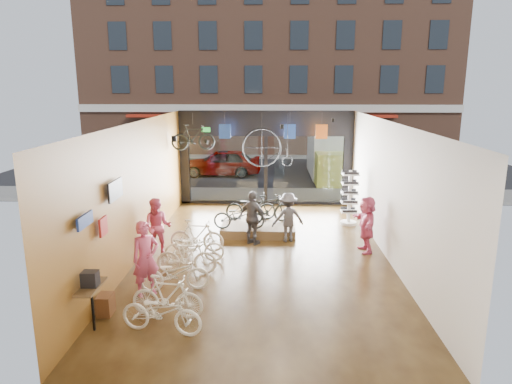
{
  "coord_description": "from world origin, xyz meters",
  "views": [
    {
      "loc": [
        0.21,
        -12.36,
        4.73
      ],
      "look_at": [
        -0.25,
        1.4,
        1.54
      ],
      "focal_mm": 32.0,
      "sensor_mm": 36.0,
      "label": 1
    }
  ],
  "objects_px": {
    "street_car": "(221,162)",
    "display_bike_left": "(239,216)",
    "penny_farthing": "(270,149)",
    "floor_bike_3": "(187,257)",
    "customer_1": "(158,227)",
    "customer_3": "(288,217)",
    "customer_2": "(253,218)",
    "box_truck": "(332,157)",
    "display_bike_mid": "(269,209)",
    "floor_bike_0": "(161,312)",
    "display_bike_right": "(251,207)",
    "sunglasses_rack": "(349,198)",
    "hung_bike": "(193,137)",
    "floor_bike_5": "(197,236)",
    "display_platform": "(258,227)",
    "customer_5": "(366,224)",
    "floor_bike_2": "(175,273)",
    "customer_0": "(146,259)",
    "floor_bike_1": "(167,297)",
    "floor_bike_4": "(194,247)"
  },
  "relations": [
    {
      "from": "floor_bike_4",
      "to": "customer_5",
      "type": "relative_size",
      "value": 0.98
    },
    {
      "from": "floor_bike_5",
      "to": "floor_bike_1",
      "type": "bearing_deg",
      "value": -175.2
    },
    {
      "from": "sunglasses_rack",
      "to": "hung_bike",
      "type": "relative_size",
      "value": 1.22
    },
    {
      "from": "box_truck",
      "to": "customer_3",
      "type": "xyz_separation_m",
      "value": [
        -2.58,
        -9.75,
        -0.42
      ]
    },
    {
      "from": "floor_bike_2",
      "to": "floor_bike_3",
      "type": "height_order",
      "value": "floor_bike_3"
    },
    {
      "from": "floor_bike_3",
      "to": "floor_bike_0",
      "type": "bearing_deg",
      "value": -178.97
    },
    {
      "from": "floor_bike_0",
      "to": "customer_5",
      "type": "xyz_separation_m",
      "value": [
        4.91,
        4.72,
        0.39
      ]
    },
    {
      "from": "street_car",
      "to": "display_bike_left",
      "type": "distance_m",
      "value": 10.6
    },
    {
      "from": "display_bike_mid",
      "to": "box_truck",
      "type": "bearing_deg",
      "value": -42.59
    },
    {
      "from": "floor_bike_1",
      "to": "customer_5",
      "type": "bearing_deg",
      "value": -43.08
    },
    {
      "from": "display_bike_right",
      "to": "hung_bike",
      "type": "bearing_deg",
      "value": 51.69
    },
    {
      "from": "display_bike_right",
      "to": "sunglasses_rack",
      "type": "relative_size",
      "value": 0.88
    },
    {
      "from": "floor_bike_3",
      "to": "display_bike_right",
      "type": "distance_m",
      "value": 4.27
    },
    {
      "from": "floor_bike_0",
      "to": "sunglasses_rack",
      "type": "height_order",
      "value": "sunglasses_rack"
    },
    {
      "from": "street_car",
      "to": "display_bike_right",
      "type": "xyz_separation_m",
      "value": [
        2.02,
        -9.39,
        0.02
      ]
    },
    {
      "from": "penny_farthing",
      "to": "floor_bike_2",
      "type": "bearing_deg",
      "value": -108.36
    },
    {
      "from": "display_platform",
      "to": "customer_5",
      "type": "xyz_separation_m",
      "value": [
        3.2,
        -1.74,
        0.68
      ]
    },
    {
      "from": "customer_2",
      "to": "customer_5",
      "type": "height_order",
      "value": "customer_2"
    },
    {
      "from": "customer_1",
      "to": "customer_3",
      "type": "xyz_separation_m",
      "value": [
        3.75,
        1.32,
        -0.06
      ]
    },
    {
      "from": "floor_bike_3",
      "to": "customer_5",
      "type": "bearing_deg",
      "value": -69.55
    },
    {
      "from": "hung_bike",
      "to": "display_bike_right",
      "type": "bearing_deg",
      "value": -136.62
    },
    {
      "from": "customer_2",
      "to": "customer_5",
      "type": "bearing_deg",
      "value": -153.03
    },
    {
      "from": "customer_0",
      "to": "floor_bike_2",
      "type": "bearing_deg",
      "value": -14.78
    },
    {
      "from": "floor_bike_1",
      "to": "floor_bike_0",
      "type": "bearing_deg",
      "value": -170.17
    },
    {
      "from": "box_truck",
      "to": "display_bike_mid",
      "type": "relative_size",
      "value": 3.79
    },
    {
      "from": "customer_2",
      "to": "penny_farthing",
      "type": "bearing_deg",
      "value": -62.4
    },
    {
      "from": "display_platform",
      "to": "customer_3",
      "type": "relative_size",
      "value": 1.55
    },
    {
      "from": "street_car",
      "to": "customer_0",
      "type": "distance_m",
      "value": 14.63
    },
    {
      "from": "penny_farthing",
      "to": "floor_bike_3",
      "type": "bearing_deg",
      "value": -110.43
    },
    {
      "from": "floor_bike_3",
      "to": "customer_2",
      "type": "bearing_deg",
      "value": -34.37
    },
    {
      "from": "display_bike_mid",
      "to": "street_car",
      "type": "bearing_deg",
      "value": -7.69
    },
    {
      "from": "street_car",
      "to": "display_bike_mid",
      "type": "xyz_separation_m",
      "value": [
        2.64,
        -9.8,
        0.06
      ]
    },
    {
      "from": "floor_bike_3",
      "to": "customer_3",
      "type": "relative_size",
      "value": 1.0
    },
    {
      "from": "floor_bike_0",
      "to": "floor_bike_5",
      "type": "distance_m",
      "value": 4.56
    },
    {
      "from": "display_bike_mid",
      "to": "hung_bike",
      "type": "distance_m",
      "value": 4.05
    },
    {
      "from": "box_truck",
      "to": "customer_0",
      "type": "bearing_deg",
      "value": -113.67
    },
    {
      "from": "display_bike_left",
      "to": "customer_2",
      "type": "xyz_separation_m",
      "value": [
        0.47,
        -0.58,
        0.11
      ]
    },
    {
      "from": "customer_3",
      "to": "customer_5",
      "type": "xyz_separation_m",
      "value": [
        2.25,
        -0.83,
        0.06
      ]
    },
    {
      "from": "sunglasses_rack",
      "to": "display_bike_left",
      "type": "bearing_deg",
      "value": -154.22
    },
    {
      "from": "floor_bike_3",
      "to": "customer_3",
      "type": "bearing_deg",
      "value": -45.28
    },
    {
      "from": "display_platform",
      "to": "customer_5",
      "type": "height_order",
      "value": "customer_5"
    },
    {
      "from": "street_car",
      "to": "display_platform",
      "type": "height_order",
      "value": "street_car"
    },
    {
      "from": "floor_bike_5",
      "to": "display_platform",
      "type": "relative_size",
      "value": 0.67
    },
    {
      "from": "floor_bike_5",
      "to": "customer_2",
      "type": "relative_size",
      "value": 0.96
    },
    {
      "from": "floor_bike_3",
      "to": "floor_bike_5",
      "type": "distance_m",
      "value": 1.66
    },
    {
      "from": "box_truck",
      "to": "display_bike_right",
      "type": "bearing_deg",
      "value": -114.36
    },
    {
      "from": "display_bike_mid",
      "to": "customer_1",
      "type": "height_order",
      "value": "customer_1"
    },
    {
      "from": "display_bike_mid",
      "to": "customer_5",
      "type": "height_order",
      "value": "customer_5"
    },
    {
      "from": "display_bike_left",
      "to": "sunglasses_rack",
      "type": "xyz_separation_m",
      "value": [
        3.74,
        1.6,
        0.24
      ]
    },
    {
      "from": "customer_5",
      "to": "sunglasses_rack",
      "type": "xyz_separation_m",
      "value": [
        -0.05,
        2.71,
        0.13
      ]
    }
  ]
}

